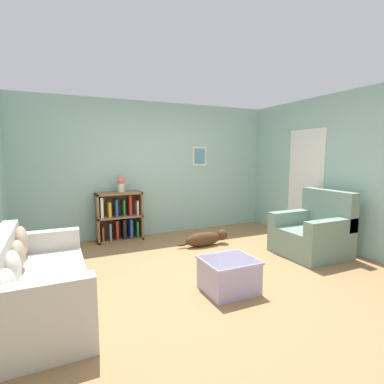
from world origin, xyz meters
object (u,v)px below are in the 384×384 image
(recliner_chair, at_px, (313,233))
(vase, at_px, (121,183))
(couch, at_px, (36,285))
(dog, at_px, (206,238))
(bookshelf, at_px, (119,217))
(coffee_table, at_px, (229,274))

(recliner_chair, distance_m, vase, 3.41)
(couch, xyz_separation_m, dog, (2.59, 1.31, -0.18))
(bookshelf, height_order, vase, vase)
(recliner_chair, height_order, coffee_table, recliner_chair)
(vase, bearing_deg, dog, -37.92)
(bookshelf, bearing_deg, dog, -37.35)
(recliner_chair, bearing_deg, bookshelf, 141.28)
(coffee_table, height_order, vase, vase)
(couch, height_order, dog, couch)
(couch, xyz_separation_m, coffee_table, (2.00, -0.36, -0.10))
(recliner_chair, relative_size, coffee_table, 1.70)
(couch, distance_m, recliner_chair, 3.92)
(couch, relative_size, bookshelf, 1.99)
(recliner_chair, bearing_deg, vase, 140.98)
(couch, height_order, recliner_chair, recliner_chair)
(dog, distance_m, vase, 1.85)
(bookshelf, relative_size, dog, 0.93)
(coffee_table, bearing_deg, dog, 70.83)
(vase, bearing_deg, bookshelf, 160.84)
(coffee_table, bearing_deg, recliner_chair, 16.03)
(bookshelf, xyz_separation_m, dog, (1.30, -0.99, -0.30))
(couch, xyz_separation_m, recliner_chair, (3.92, 0.19, 0.04))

